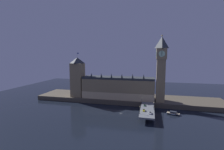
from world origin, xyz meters
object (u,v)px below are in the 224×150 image
car_northbound_lead (145,105)px  street_lamp_far (142,100)px  victoria_tower (78,77)px  car_northbound_trail (144,110)px  car_southbound_lead (150,113)px  boat_downstream (173,113)px  pedestrian_mid_walk (153,107)px  clock_tower (161,67)px  street_lamp_near (140,109)px  street_lamp_mid (154,105)px  pedestrian_far_rail (142,105)px

car_northbound_lead → street_lamp_far: (-3.19, 5.89, 3.61)m
victoria_tower → car_northbound_lead: size_ratio=12.77×
car_northbound_lead → car_northbound_trail: car_northbound_trail is taller
car_southbound_lead → boat_downstream: 29.04m
boat_downstream → pedestrian_mid_walk: bearing=-171.7°
victoria_tower → car_southbound_lead: bearing=-27.6°
car_southbound_lead → pedestrian_mid_walk: pedestrian_mid_walk is taller
clock_tower → street_lamp_near: 59.37m
pedestrian_mid_walk → street_lamp_mid: bearing=-84.3°
car_southbound_lead → street_lamp_mid: street_lamp_mid is taller
clock_tower → car_northbound_lead: (-15.66, -22.12, -36.48)m
street_lamp_near → car_northbound_lead: bearing=82.3°
car_northbound_lead → car_northbound_trail: 15.75m
clock_tower → boat_downstream: clock_tower is taller
pedestrian_mid_walk → street_lamp_near: (-11.56, -18.70, 3.24)m
street_lamp_far → pedestrian_far_rail: bearing=-86.3°
car_northbound_trail → pedestrian_far_rail: (-2.79, 15.38, 0.11)m
clock_tower → street_lamp_mid: size_ratio=10.62×
car_southbound_lead → street_lamp_mid: 13.47m
victoria_tower → boat_downstream: bearing=-13.8°
clock_tower → pedestrian_mid_walk: size_ratio=41.06×
pedestrian_mid_walk → street_lamp_mid: (0.40, -3.98, 3.31)m
victoria_tower → car_southbound_lead: 102.15m
car_southbound_lead → street_lamp_far: (-8.77, 27.34, 3.47)m
car_northbound_trail → pedestrian_mid_walk: 13.75m
street_lamp_near → street_lamp_mid: 18.97m
car_northbound_trail → street_lamp_far: bearing=98.4°
pedestrian_far_rail → street_lamp_far: bearing=93.7°
street_lamp_far → pedestrian_mid_walk: bearing=-42.9°
victoria_tower → car_southbound_lead: (88.30, -46.19, -22.48)m
clock_tower → pedestrian_far_rail: bearing=-129.4°
pedestrian_mid_walk → pedestrian_far_rail: bearing=158.1°
victoria_tower → car_northbound_trail: bearing=-26.1°
clock_tower → victoria_tower: (-98.38, 2.63, -13.86)m
pedestrian_mid_walk → street_lamp_mid: 5.19m
victoria_tower → boat_downstream: size_ratio=3.94×
car_northbound_lead → car_southbound_lead: size_ratio=0.96×
car_southbound_lead → boat_downstream: size_ratio=0.32×
street_lamp_mid → car_northbound_lead: bearing=134.8°
clock_tower → car_northbound_trail: size_ratio=18.26×
car_southbound_lead → boat_downstream: car_southbound_lead is taller
pedestrian_mid_walk → boat_downstream: bearing=8.3°
pedestrian_mid_walk → street_lamp_far: 16.12m
car_northbound_lead → street_lamp_mid: size_ratio=0.62×
car_northbound_lead → boat_downstream: 27.23m
street_lamp_near → boat_downstream: street_lamp_near is taller
clock_tower → victoria_tower: clock_tower is taller
car_northbound_lead → street_lamp_mid: bearing=-45.2°
car_northbound_trail → pedestrian_far_rail: 15.63m
car_northbound_lead → boat_downstream: bearing=-4.7°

